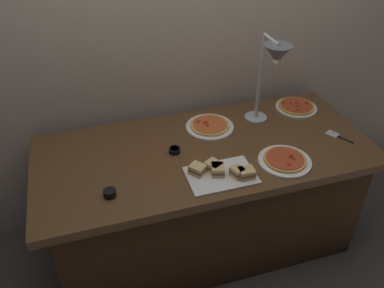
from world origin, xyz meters
name	(u,v)px	position (x,y,z in m)	size (l,w,h in m)	color
ground_plane	(203,240)	(0.00, 0.00, 0.00)	(8.00, 8.00, 0.00)	#4C443D
back_wall	(180,42)	(0.00, 0.50, 1.20)	(4.40, 0.04, 2.40)	#B7A893
buffet_table	(204,198)	(0.00, 0.00, 0.39)	(1.90, 0.84, 0.76)	brown
heat_lamp	(273,63)	(0.41, 0.09, 1.19)	(0.15, 0.31, 0.55)	#B7BABF
pizza_plate_front	(285,160)	(0.37, -0.24, 0.77)	(0.29, 0.29, 0.03)	white
pizza_plate_center	(210,126)	(0.10, 0.20, 0.77)	(0.29, 0.29, 0.03)	white
pizza_plate_raised_stand	(296,107)	(0.71, 0.25, 0.77)	(0.27, 0.27, 0.03)	white
sandwich_platter	(221,172)	(0.00, -0.25, 0.78)	(0.35, 0.24, 0.06)	white
sauce_cup_near	(110,193)	(-0.57, -0.23, 0.78)	(0.06, 0.06, 0.04)	black
sauce_cup_far	(175,150)	(-0.17, 0.02, 0.78)	(0.06, 0.06, 0.03)	black
serving_spatula	(339,137)	(0.79, -0.12, 0.76)	(0.11, 0.17, 0.01)	#B7BABF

